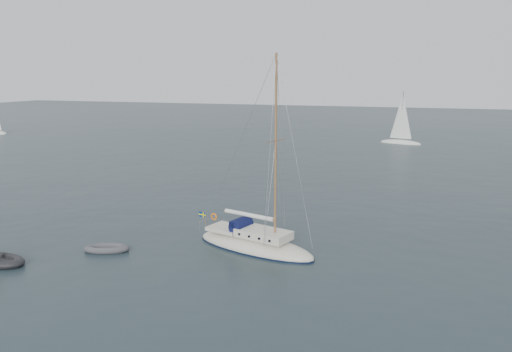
% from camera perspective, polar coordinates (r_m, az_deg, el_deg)
% --- Properties ---
extents(ground, '(300.00, 300.00, 0.00)m').
position_cam_1_polar(ground, '(31.93, -0.69, -8.83)').
color(ground, black).
rests_on(ground, ground).
extents(sailboat, '(9.08, 2.72, 12.93)m').
position_cam_1_polar(sailboat, '(32.40, -0.12, -6.69)').
color(sailboat, silver).
rests_on(sailboat, ground).
extents(dinghy, '(2.92, 1.32, 0.42)m').
position_cam_1_polar(dinghy, '(33.61, -16.68, -7.94)').
color(dinghy, '#48484D').
rests_on(dinghy, ground).
extents(distant_yacht_c, '(6.73, 3.59, 8.91)m').
position_cam_1_polar(distant_yacht_c, '(84.69, 16.30, 6.15)').
color(distant_yacht_c, silver).
rests_on(distant_yacht_c, ground).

